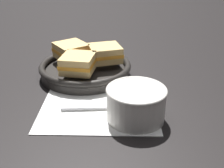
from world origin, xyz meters
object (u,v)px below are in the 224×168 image
soup_bowl (136,102)px  skillet (85,69)px  sandwich_near_right (105,53)px  sandwich_far_left (71,51)px  sandwich_near_left (78,63)px  spoon (112,107)px

soup_bowl → skillet: soup_bowl is taller
soup_bowl → sandwich_near_right: bearing=108.2°
skillet → sandwich_far_left: bearing=140.8°
sandwich_near_left → sandwich_far_left: 0.11m
spoon → sandwich_near_right: sandwich_near_right is taller
sandwich_far_left → sandwich_near_left: bearing=-70.2°
skillet → sandwich_near_right: bearing=17.8°
skillet → sandwich_near_left: sandwich_near_left is taller
sandwich_near_right → skillet: bearing=-162.2°
sandwich_near_left → sandwich_near_right: 0.11m
soup_bowl → sandwich_far_left: 0.33m
soup_bowl → skillet: bearing=121.3°
spoon → sandwich_near_right: 0.23m
skillet → soup_bowl: bearing=-58.7°
skillet → sandwich_near_left: (-0.01, -0.06, 0.04)m
sandwich_far_left → skillet: bearing=-39.2°
soup_bowl → spoon: 0.07m
spoon → sandwich_far_left: size_ratio=1.36×
sandwich_near_left → spoon: bearing=-54.6°
sandwich_near_left → sandwich_far_left: same height
sandwich_near_right → sandwich_far_left: (-0.10, 0.02, 0.00)m
skillet → sandwich_far_left: sandwich_far_left is taller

